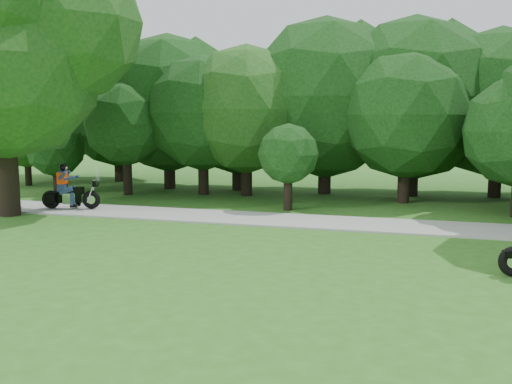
# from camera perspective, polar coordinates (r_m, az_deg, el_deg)

# --- Properties ---
(ground) EXTENTS (100.00, 100.00, 0.00)m
(ground) POSITION_cam_1_polar(r_m,az_deg,el_deg) (9.86, 1.10, -11.66)
(ground) COLOR #2F631C
(ground) RESTS_ON ground
(walkway) EXTENTS (60.00, 2.20, 0.06)m
(walkway) POSITION_cam_1_polar(r_m,az_deg,el_deg) (17.46, 7.94, -3.08)
(walkway) COLOR gray
(walkway) RESTS_ON ground
(tree_line) EXTENTS (40.16, 11.54, 7.29)m
(tree_line) POSITION_cam_1_polar(r_m,az_deg,el_deg) (23.43, 14.43, 8.27)
(tree_line) COLOR black
(tree_line) RESTS_ON ground
(big_tree_west) EXTENTS (8.64, 6.56, 9.96)m
(big_tree_west) POSITION_cam_1_polar(r_m,az_deg,el_deg) (20.61, -23.68, 13.99)
(big_tree_west) COLOR black
(big_tree_west) RESTS_ON ground
(touring_motorcycle) EXTENTS (2.03, 0.96, 1.56)m
(touring_motorcycle) POSITION_cam_1_polar(r_m,az_deg,el_deg) (20.69, -18.37, -0.04)
(touring_motorcycle) COLOR black
(touring_motorcycle) RESTS_ON walkway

